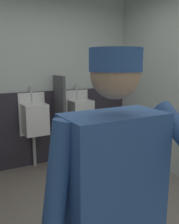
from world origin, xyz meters
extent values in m
cube|color=silver|center=(0.00, 1.91, 1.42)|extent=(3.93, 0.12, 2.84)
cube|color=#2D2833|center=(0.00, 1.84, 0.58)|extent=(3.33, 0.03, 1.16)
cube|color=white|center=(-0.03, 1.82, 0.83)|extent=(0.40, 0.05, 0.65)
cube|color=white|center=(-0.03, 1.65, 0.78)|extent=(0.34, 0.30, 0.45)
cylinder|color=#B7BABF|center=(-0.03, 1.81, 1.12)|extent=(0.04, 0.04, 0.24)
cylinder|color=#B7BABF|center=(-0.03, 1.78, 0.28)|extent=(0.05, 0.05, 0.55)
cube|color=white|center=(0.72, 1.82, 0.83)|extent=(0.40, 0.05, 0.65)
cube|color=white|center=(0.72, 1.65, 0.78)|extent=(0.34, 0.30, 0.45)
cylinder|color=#B7BABF|center=(0.72, 1.81, 1.12)|extent=(0.04, 0.04, 0.24)
cylinder|color=#B7BABF|center=(0.72, 1.78, 0.28)|extent=(0.05, 0.05, 0.55)
cube|color=#4C4C51|center=(0.34, 1.62, 0.95)|extent=(0.04, 0.40, 0.90)
cube|color=#335999|center=(-0.42, -0.93, 1.08)|extent=(0.45, 0.24, 0.58)
cylinder|color=#335999|center=(-0.68, -0.93, 1.10)|extent=(0.17, 0.09, 0.56)
sphere|color=tan|center=(-0.42, -0.93, 1.54)|extent=(0.21, 0.21, 0.21)
cylinder|color=#335999|center=(-0.42, -0.93, 1.59)|extent=(0.22, 0.22, 0.09)
camera|label=1|loc=(-0.99, -1.75, 1.58)|focal=38.74mm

